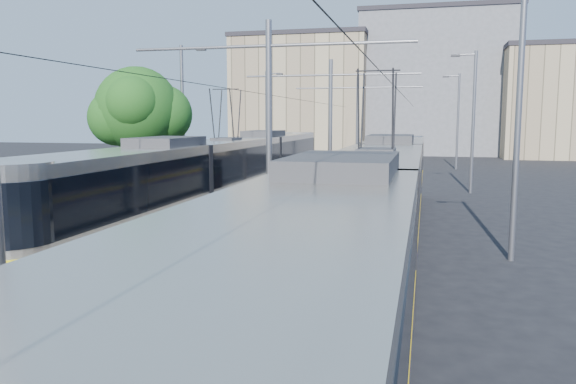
# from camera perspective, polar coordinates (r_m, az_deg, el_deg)

# --- Properties ---
(ground) EXTENTS (160.00, 160.00, 0.00)m
(ground) POSITION_cam_1_polar(r_m,az_deg,el_deg) (11.47, -13.06, -14.23)
(ground) COLOR black
(ground) RESTS_ON ground
(platform) EXTENTS (4.00, 50.00, 0.30)m
(platform) POSITION_cam_1_polar(r_m,az_deg,el_deg) (27.24, 3.21, -1.17)
(platform) COLOR gray
(platform) RESTS_ON ground
(tactile_strip_left) EXTENTS (0.70, 50.00, 0.01)m
(tactile_strip_left) POSITION_cam_1_polar(r_m,az_deg,el_deg) (27.52, 0.24, -0.75)
(tactile_strip_left) COLOR gray
(tactile_strip_left) RESTS_ON platform
(tactile_strip_right) EXTENTS (0.70, 50.00, 0.01)m
(tactile_strip_right) POSITION_cam_1_polar(r_m,az_deg,el_deg) (26.99, 6.24, -0.95)
(tactile_strip_right) COLOR gray
(tactile_strip_right) RESTS_ON platform
(rails) EXTENTS (8.71, 70.00, 0.03)m
(rails) POSITION_cam_1_polar(r_m,az_deg,el_deg) (27.26, 3.21, -1.45)
(rails) COLOR gray
(rails) RESTS_ON ground
(tram_left) EXTENTS (2.43, 29.44, 5.50)m
(tram_left) POSITION_cam_1_polar(r_m,az_deg,el_deg) (24.98, -6.24, 1.63)
(tram_left) COLOR black
(tram_left) RESTS_ON ground
(tram_right) EXTENTS (2.43, 32.23, 5.50)m
(tram_right) POSITION_cam_1_polar(r_m,az_deg,el_deg) (15.80, 8.85, -1.20)
(tram_right) COLOR black
(tram_right) RESTS_ON ground
(catenary) EXTENTS (9.20, 70.00, 7.00)m
(catenary) POSITION_cam_1_polar(r_m,az_deg,el_deg) (24.15, 2.04, 8.16)
(catenary) COLOR slate
(catenary) RESTS_ON platform
(street_lamps) EXTENTS (15.18, 38.22, 8.00)m
(street_lamps) POSITION_cam_1_polar(r_m,az_deg,el_deg) (30.88, 4.64, 7.33)
(street_lamps) COLOR slate
(street_lamps) RESTS_ON ground
(shelter) EXTENTS (0.69, 0.99, 2.03)m
(shelter) POSITION_cam_1_polar(r_m,az_deg,el_deg) (25.26, 2.47, 0.95)
(shelter) COLOR black
(shelter) RESTS_ON platform
(tree) EXTENTS (4.73, 4.38, 6.88)m
(tree) POSITION_cam_1_polar(r_m,az_deg,el_deg) (30.05, -14.40, 8.02)
(tree) COLOR #382314
(tree) RESTS_ON ground
(building_left) EXTENTS (16.32, 12.24, 14.34)m
(building_left) POSITION_cam_1_polar(r_m,az_deg,el_deg) (71.13, 1.66, 9.77)
(building_left) COLOR tan
(building_left) RESTS_ON ground
(building_centre) EXTENTS (18.36, 14.28, 17.10)m
(building_centre) POSITION_cam_1_polar(r_m,az_deg,el_deg) (73.63, 14.82, 10.53)
(building_centre) COLOR gray
(building_centre) RESTS_ON ground
(building_right) EXTENTS (14.28, 10.20, 12.21)m
(building_right) POSITION_cam_1_polar(r_m,az_deg,el_deg) (69.18, 26.63, 8.19)
(building_right) COLOR tan
(building_right) RESTS_ON ground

